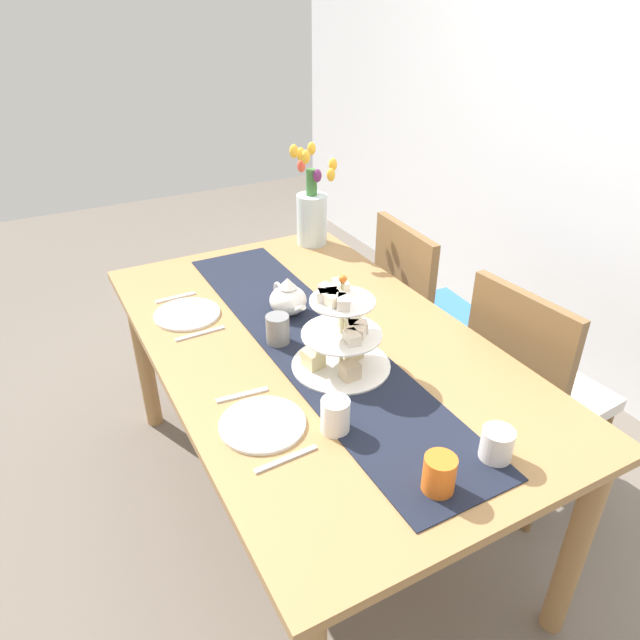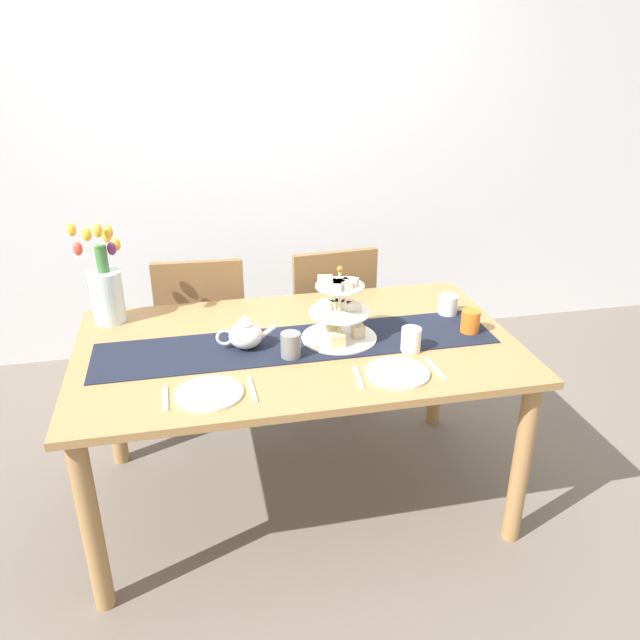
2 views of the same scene
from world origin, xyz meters
The scene contains 18 objects.
ground_plane centered at (0.00, 0.00, 0.00)m, with size 8.00×8.00×0.00m, color #6B6056.
dining_table centered at (0.00, 0.00, 0.66)m, with size 1.71×1.00×0.75m.
chair_left centered at (-0.35, 0.72, 0.50)m, with size 0.45×0.45×0.91m.
chair_right centered at (0.29, 0.73, 0.50)m, with size 0.45×0.45×0.91m.
table_runner centered at (0.00, -0.01, 0.76)m, with size 1.56×0.32×0.00m, color black.
tiered_cake_stand centered at (0.17, 0.00, 0.87)m, with size 0.30×0.30×0.30m.
teapot centered at (-0.20, 0.00, 0.81)m, with size 0.24×0.13×0.14m.
tulip_vase centered at (-0.73, 0.37, 0.90)m, with size 0.20×0.21×0.45m.
cream_jug centered at (0.69, 0.14, 0.80)m, with size 0.08×0.08×0.09m, color white.
dinner_plate_left centered at (-0.36, -0.32, 0.76)m, with size 0.23×0.23×0.01m, color white.
fork_left centered at (-0.51, -0.32, 0.76)m, with size 0.02×0.15×0.01m, color silver.
knife_left centered at (-0.22, -0.32, 0.76)m, with size 0.01×0.17×0.01m, color silver.
dinner_plate_right centered at (0.31, -0.32, 0.76)m, with size 0.23×0.23×0.01m, color white.
fork_right centered at (0.16, -0.32, 0.76)m, with size 0.02×0.15×0.01m, color silver.
knife_right centered at (0.45, -0.32, 0.76)m, with size 0.01×0.17×0.01m, color silver.
mug_grey centered at (-0.05, -0.11, 0.80)m, with size 0.08×0.08×0.10m, color slate.
mug_white_text centered at (0.41, -0.16, 0.80)m, with size 0.08×0.08×0.10m, color white.
mug_orange centered at (0.70, -0.05, 0.80)m, with size 0.08×0.08×0.10m, color orange.
Camera 1 is at (1.42, -0.74, 1.76)m, focal length 32.57 mm.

